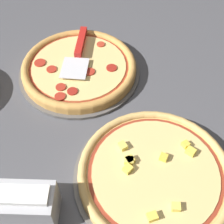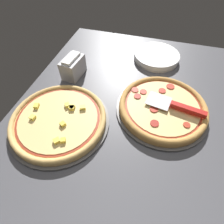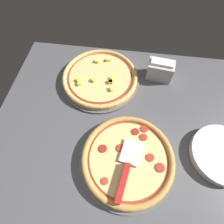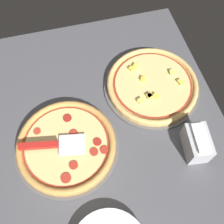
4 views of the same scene
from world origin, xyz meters
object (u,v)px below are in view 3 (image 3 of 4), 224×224
object	(u,v)px
napkin_holder	(160,70)
plate_stack	(222,154)
pizza_front	(128,158)
pizza_back	(100,77)
serving_spatula	(126,175)

from	to	relation	value
napkin_holder	plate_stack	bearing A→B (deg)	-56.75
pizza_front	pizza_back	distance (cm)	43.24
plate_stack	napkin_holder	xyz separation A→B (cm)	(-25.55, 38.97, 3.26)
serving_spatula	plate_stack	distance (cm)	40.45
napkin_holder	pizza_back	bearing A→B (deg)	-167.72
pizza_front	serving_spatula	size ratio (longest dim) A/B	1.52
pizza_front	napkin_holder	xyz separation A→B (cm)	(12.01, 45.89, 2.37)
pizza_front	pizza_back	world-z (taller)	pizza_back
serving_spatula	pizza_back	bearing A→B (deg)	110.70
pizza_front	serving_spatula	xyz separation A→B (cm)	(-0.34, -6.80, 2.46)
pizza_back	serving_spatula	size ratio (longest dim) A/B	1.58
serving_spatula	napkin_holder	bearing A→B (deg)	76.81
pizza_front	plate_stack	bearing A→B (deg)	10.45
pizza_back	plate_stack	world-z (taller)	pizza_back
napkin_holder	pizza_front	bearing A→B (deg)	-104.66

